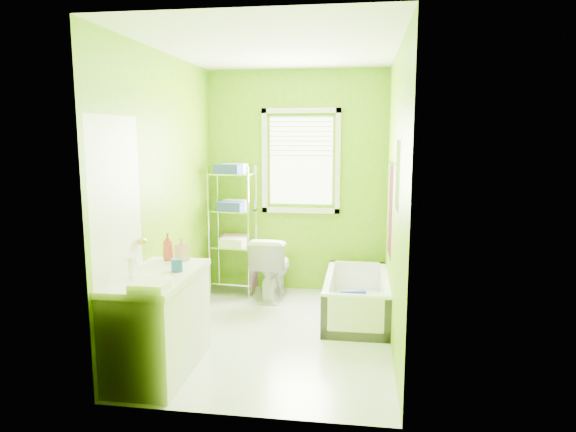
# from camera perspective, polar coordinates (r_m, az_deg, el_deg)

# --- Properties ---
(ground) EXTENTS (2.90, 2.90, 0.00)m
(ground) POSITION_cam_1_polar(r_m,az_deg,el_deg) (4.97, -1.20, -12.92)
(ground) COLOR silver
(ground) RESTS_ON ground
(room_envelope) EXTENTS (2.14, 2.94, 2.62)m
(room_envelope) POSITION_cam_1_polar(r_m,az_deg,el_deg) (4.62, -1.27, 5.16)
(room_envelope) COLOR #6B9F07
(room_envelope) RESTS_ON ground
(window) EXTENTS (0.92, 0.05, 1.22)m
(window) POSITION_cam_1_polar(r_m,az_deg,el_deg) (6.02, 1.45, 6.72)
(window) COLOR white
(window) RESTS_ON ground
(door) EXTENTS (0.09, 0.80, 2.00)m
(door) POSITION_cam_1_polar(r_m,az_deg,el_deg) (4.07, -18.24, -3.62)
(door) COLOR white
(door) RESTS_ON ground
(right_wall_decor) EXTENTS (0.04, 1.48, 1.17)m
(right_wall_decor) POSITION_cam_1_polar(r_m,az_deg,el_deg) (4.57, 11.63, 2.08)
(right_wall_decor) COLOR #47081B
(right_wall_decor) RESTS_ON ground
(bathtub) EXTENTS (0.64, 1.36, 0.44)m
(bathtub) POSITION_cam_1_polar(r_m,az_deg,el_deg) (5.38, 7.59, -9.67)
(bathtub) COLOR white
(bathtub) RESTS_ON ground
(toilet) EXTENTS (0.43, 0.73, 0.73)m
(toilet) POSITION_cam_1_polar(r_m,az_deg,el_deg) (5.89, -1.79, -5.66)
(toilet) COLOR white
(toilet) RESTS_ON ground
(vanity) EXTENTS (0.54, 1.06, 1.03)m
(vanity) POSITION_cam_1_polar(r_m,az_deg,el_deg) (4.22, -14.15, -11.11)
(vanity) COLOR silver
(vanity) RESTS_ON ground
(wire_shelf_unit) EXTENTS (0.54, 0.44, 1.53)m
(wire_shelf_unit) POSITION_cam_1_polar(r_m,az_deg,el_deg) (5.98, -6.03, 0.03)
(wire_shelf_unit) COLOR silver
(wire_shelf_unit) RESTS_ON ground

